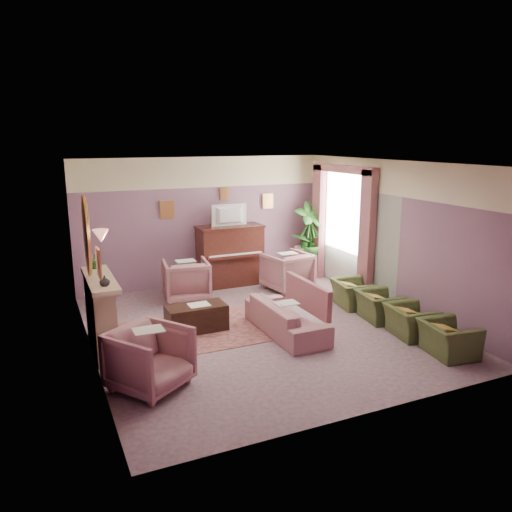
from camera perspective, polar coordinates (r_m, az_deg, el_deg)
name	(u,v)px	position (r m, az deg, el deg)	size (l,w,h in m)	color
floor	(260,328)	(8.67, 0.47, -8.25)	(5.50, 6.00, 0.01)	gray
ceiling	(260,163)	(8.07, 0.51, 10.58)	(5.50, 6.00, 0.01)	white
wall_back	(203,222)	(11.00, -6.07, 3.91)	(5.50, 0.02, 2.80)	slate
wall_front	(372,302)	(5.77, 13.11, -5.10)	(5.50, 0.02, 2.80)	slate
wall_left	(87,266)	(7.56, -18.80, -1.07)	(0.02, 6.00, 2.80)	slate
wall_right	(393,236)	(9.71, 15.41, 2.24)	(0.02, 6.00, 2.80)	slate
picture_rail_band	(202,172)	(10.87, -6.19, 9.50)	(5.50, 0.01, 0.65)	beige
stripe_panel	(352,240)	(10.78, 10.87, 1.78)	(0.01, 3.00, 2.15)	#979E90
fireplace_surround	(100,316)	(8.01, -17.35, -6.54)	(0.30, 1.40, 1.10)	tan
fireplace_inset	(108,324)	(8.07, -16.57, -7.46)	(0.18, 0.72, 0.68)	black
fire_ember	(111,335)	(8.14, -16.20, -8.62)	(0.06, 0.54, 0.10)	#FF6509
mantel_shelf	(100,280)	(7.84, -17.42, -2.59)	(0.40, 1.55, 0.07)	tan
hearth	(116,346)	(8.22, -15.69, -9.92)	(0.55, 1.50, 0.02)	tan
mirror_frame	(86,236)	(7.68, -18.81, 2.20)	(0.04, 0.72, 1.20)	#D0904A
mirror_glass	(88,236)	(7.68, -18.62, 2.21)	(0.01, 0.60, 1.06)	white
sconce_shade	(101,236)	(6.63, -17.30, 2.22)	(0.20, 0.20, 0.16)	#FF9F7D
piano	(230,256)	(11.02, -2.98, 0.00)	(1.40, 0.60, 1.30)	#421C16
piano_keyshelf	(236,256)	(10.69, -2.31, -0.03)	(1.30, 0.12, 0.06)	#421C16
piano_keys	(236,254)	(10.68, -2.31, 0.18)	(1.20, 0.08, 0.02)	white
piano_top	(230,227)	(10.89, -3.03, 3.38)	(1.45, 0.65, 0.04)	#421C16
television	(230,214)	(10.80, -2.95, 4.86)	(0.80, 0.12, 0.48)	black
print_back_left	(167,210)	(10.70, -10.13, 5.24)	(0.30, 0.03, 0.38)	#D0904A
print_back_right	(268,201)	(11.49, 1.35, 6.29)	(0.26, 0.03, 0.34)	#D0904A
print_back_mid	(225,194)	(11.05, -3.60, 7.14)	(0.22, 0.03, 0.26)	#D0904A
print_left_wall	(99,263)	(6.33, -17.54, -0.72)	(0.03, 0.28, 0.36)	#D0904A
window_blind	(345,210)	(10.85, 10.10, 5.25)	(0.03, 1.40, 1.80)	beige
curtain_left	(367,236)	(10.13, 12.55, 2.28)	(0.16, 0.34, 2.60)	#8F5056
curtain_right	(318,222)	(11.63, 7.15, 3.89)	(0.16, 0.34, 2.60)	#8F5056
pelmet	(343,169)	(10.72, 9.93, 9.78)	(0.16, 2.20, 0.16)	#8F5056
mantel_plant	(95,261)	(8.33, -17.91, -0.49)	(0.16, 0.16, 0.28)	#235E1D
mantel_vase	(105,281)	(7.34, -16.91, -2.74)	(0.16, 0.16, 0.16)	beige
area_rug	(201,331)	(8.60, -6.28, -8.47)	(2.50, 1.80, 0.01)	#8B4D4B
coffee_table	(196,318)	(8.55, -6.82, -7.04)	(1.00, 0.50, 0.45)	black
table_paper	(199,305)	(8.49, -6.54, -5.54)	(0.35, 0.28, 0.01)	white
sofa	(286,312)	(8.36, 3.47, -6.37)	(0.61, 1.84, 0.74)	#A87275
sofa_throw	(307,296)	(8.47, 5.89, -4.52)	(0.09, 1.39, 0.51)	#8F5056
floral_armchair_left	(186,278)	(10.09, -7.99, -2.51)	(0.87, 0.87, 0.91)	#A87275
floral_armchair_right	(287,269)	(10.67, 3.59, -1.53)	(0.87, 0.87, 0.91)	#A87275
floral_armchair_front	(150,356)	(6.69, -12.05, -11.09)	(0.87, 0.87, 0.91)	#A87275
olive_chair_a	(449,334)	(8.07, 21.16, -8.28)	(0.55, 0.79, 0.68)	#445329
olive_chair_b	(411,316)	(8.62, 17.29, -6.59)	(0.55, 0.79, 0.68)	#445329
olive_chair_c	(380,302)	(9.21, 13.93, -5.09)	(0.55, 0.79, 0.68)	#445329
olive_chair_d	(353,289)	(9.83, 11.00, -3.76)	(0.55, 0.79, 0.68)	#445329
side_table	(305,261)	(11.85, 5.65, -0.58)	(0.52, 0.52, 0.70)	silver
side_plant_big	(306,240)	(11.74, 5.70, 1.88)	(0.30, 0.30, 0.34)	#235E1D
side_plant_small	(312,241)	(11.72, 6.45, 1.69)	(0.16, 0.16, 0.28)	#235E1D
palm_pot	(309,270)	(11.78, 6.06, -1.59)	(0.34, 0.34, 0.34)	brown
palm_plant	(310,233)	(11.58, 6.17, 2.67)	(0.76, 0.76, 1.44)	#235E1D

